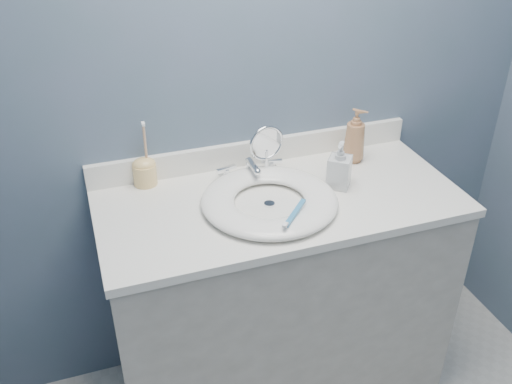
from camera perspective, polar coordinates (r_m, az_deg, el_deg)
name	(u,v)px	position (r m, az deg, el deg)	size (l,w,h in m)	color
back_wall	(254,80)	(2.00, -0.23, 11.18)	(2.20, 0.02, 2.40)	#495F6E
vanity_cabinet	(278,300)	(2.19, 2.17, -10.75)	(1.20, 0.55, 0.85)	beige
countertop	(280,202)	(1.92, 2.43, -0.98)	(1.22, 0.57, 0.03)	white
backsplash	(255,152)	(2.11, -0.11, 4.03)	(1.22, 0.02, 0.09)	white
basin	(269,200)	(1.86, 1.35, -0.83)	(0.45, 0.45, 0.04)	white
drain	(269,204)	(1.87, 1.35, -1.22)	(0.04, 0.04, 0.01)	silver
faucet	(250,170)	(2.02, -0.57, 2.20)	(0.25, 0.13, 0.07)	silver
makeup_mirror	(266,149)	(1.99, 1.04, 4.33)	(0.13, 0.07, 0.19)	silver
soap_bottle_amber	(355,135)	(2.13, 9.87, 5.59)	(0.08, 0.08, 0.21)	#A37049
soap_bottle_clear	(340,165)	(1.96, 8.36, 2.69)	(0.07, 0.08, 0.17)	silver
toothbrush_holder	(145,170)	(2.00, -11.08, 2.14)	(0.08, 0.08, 0.23)	#F2C979
toothbrush_lying	(294,214)	(1.75, 3.86, -2.19)	(0.13, 0.14, 0.02)	teal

